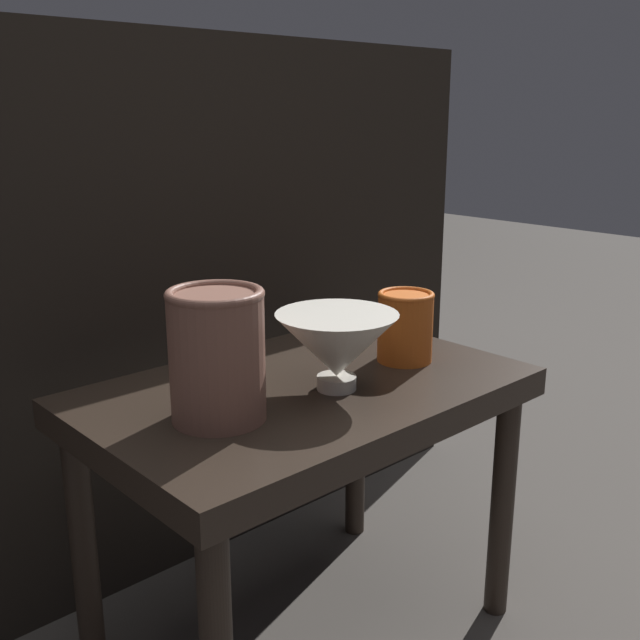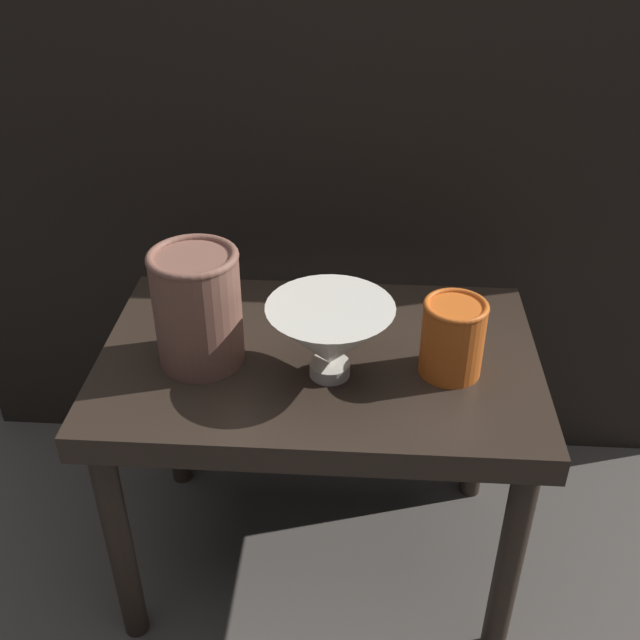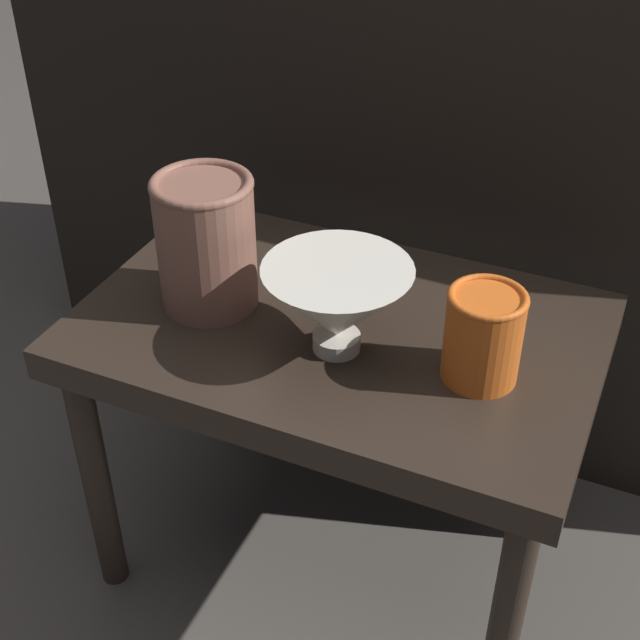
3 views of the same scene
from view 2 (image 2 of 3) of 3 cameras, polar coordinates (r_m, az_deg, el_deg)
ground_plane at (r=1.32m, az=-0.07°, el=-17.25°), size 8.00×8.00×0.00m
table at (r=1.07m, az=-0.08°, el=-4.93°), size 0.60×0.39×0.41m
couch_backdrop at (r=1.49m, az=1.29°, el=10.80°), size 1.34×0.50×0.89m
bowl at (r=0.96m, az=0.77°, el=-1.24°), size 0.16×0.16×0.11m
vase_textured_left at (r=0.99m, az=-9.32°, el=1.04°), size 0.12×0.12×0.16m
vase_colorful_right at (r=0.98m, az=10.08°, el=-1.26°), size 0.08×0.08×0.11m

